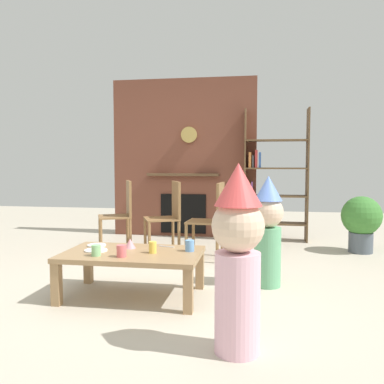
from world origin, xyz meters
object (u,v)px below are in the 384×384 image
(bookshelf, at_px, (271,180))
(paper_cup_far_left, at_px, (153,247))
(paper_cup_center, at_px, (96,250))
(child_with_cone_hat, at_px, (238,254))
(dining_chair_right, at_px, (213,216))
(paper_plate_rear, at_px, (96,250))
(paper_cup_near_right, at_px, (190,246))
(birthday_cake_slice, at_px, (130,243))
(paper_plate_front, at_px, (97,245))
(dining_chair_middle, at_px, (169,213))
(dining_chair_left, at_px, (122,211))
(paper_cup_near_left, at_px, (121,251))
(coffee_table, at_px, (132,258))
(potted_plant_tall, at_px, (361,220))
(child_in_pink, at_px, (268,228))

(bookshelf, relative_size, paper_cup_far_left, 19.77)
(bookshelf, height_order, paper_cup_center, bookshelf)
(child_with_cone_hat, bearing_deg, dining_chair_right, -36.66)
(paper_plate_rear, xyz_separation_m, dining_chair_right, (0.83, 1.45, 0.12))
(paper_cup_near_right, bearing_deg, birthday_cake_slice, 176.46)
(paper_plate_front, xyz_separation_m, dining_chair_middle, (0.34, 1.44, 0.12))
(bookshelf, height_order, paper_cup_near_right, bookshelf)
(paper_cup_near_right, height_order, dining_chair_left, dining_chair_left)
(paper_cup_near_left, xyz_separation_m, birthday_cake_slice, (-0.03, 0.32, -0.01))
(coffee_table, bearing_deg, paper_cup_near_left, -98.48)
(paper_cup_far_left, height_order, birthday_cake_slice, paper_cup_far_left)
(paper_plate_front, xyz_separation_m, paper_plate_rear, (0.08, -0.20, 0.00))
(child_with_cone_hat, distance_m, dining_chair_middle, 2.68)
(paper_plate_front, relative_size, dining_chair_middle, 0.18)
(bookshelf, height_order, potted_plant_tall, bookshelf)
(paper_plate_rear, distance_m, birthday_cake_slice, 0.30)
(paper_plate_front, relative_size, paper_plate_rear, 0.86)
(child_with_cone_hat, distance_m, dining_chair_right, 2.34)
(paper_cup_near_right, distance_m, child_with_cone_hat, 1.08)
(bookshelf, height_order, paper_cup_near_left, bookshelf)
(bookshelf, height_order, dining_chair_right, bookshelf)
(paper_cup_near_left, xyz_separation_m, paper_plate_front, (-0.36, 0.37, -0.04))
(dining_chair_left, bearing_deg, dining_chair_right, 142.32)
(paper_cup_near_right, relative_size, paper_cup_far_left, 0.99)
(dining_chair_middle, bearing_deg, child_in_pink, 112.16)
(child_in_pink, bearing_deg, paper_cup_near_left, 7.05)
(dining_chair_left, xyz_separation_m, dining_chair_middle, (0.64, -0.10, 0.00))
(paper_plate_rear, bearing_deg, dining_chair_middle, 80.82)
(paper_plate_rear, bearing_deg, paper_plate_front, 111.05)
(dining_chair_left, bearing_deg, child_with_cone_hat, 97.96)
(child_in_pink, height_order, dining_chair_right, child_in_pink)
(paper_plate_rear, relative_size, birthday_cake_slice, 1.93)
(paper_cup_far_left, height_order, child_with_cone_hat, child_with_cone_hat)
(bookshelf, bearing_deg, paper_cup_near_left, -113.16)
(paper_cup_near_left, relative_size, child_with_cone_hat, 0.08)
(paper_plate_rear, relative_size, potted_plant_tall, 0.27)
(paper_cup_center, xyz_separation_m, child_in_pink, (1.37, 0.67, 0.11))
(paper_cup_far_left, distance_m, dining_chair_right, 1.49)
(paper_cup_near_right, xyz_separation_m, paper_plate_rear, (-0.79, -0.12, -0.04))
(coffee_table, height_order, paper_cup_near_left, paper_cup_near_left)
(paper_plate_rear, xyz_separation_m, dining_chair_left, (-0.38, 1.75, 0.12))
(paper_cup_near_left, xyz_separation_m, dining_chair_right, (0.55, 1.62, 0.08))
(paper_cup_far_left, xyz_separation_m, birthday_cake_slice, (-0.24, 0.15, -0.01))
(paper_cup_center, relative_size, paper_plate_front, 0.54)
(dining_chair_left, bearing_deg, birthday_cake_slice, 87.62)
(dining_chair_right, height_order, potted_plant_tall, dining_chair_right)
(paper_cup_near_right, bearing_deg, bookshelf, 74.15)
(child_with_cone_hat, bearing_deg, child_in_pink, -55.34)
(paper_cup_far_left, xyz_separation_m, dining_chair_left, (-0.87, 1.74, 0.08))
(paper_cup_center, distance_m, birthday_cake_slice, 0.37)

